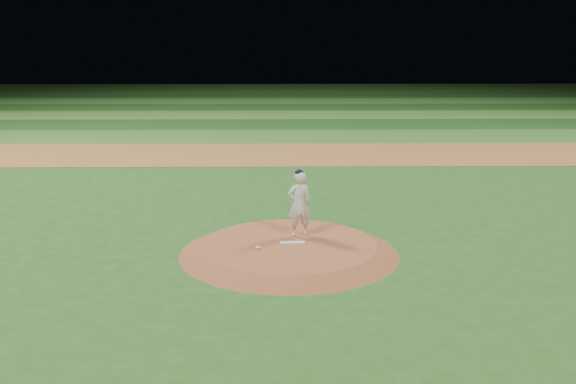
{
  "coord_description": "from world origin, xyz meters",
  "views": [
    {
      "loc": [
        -0.24,
        -15.32,
        5.29
      ],
      "look_at": [
        0.0,
        2.0,
        1.1
      ],
      "focal_mm": 40.0,
      "sensor_mm": 36.0,
      "label": 1
    }
  ],
  "objects": [
    {
      "name": "outfield_stripe_1",
      "position": [
        0.0,
        24.5,
        0.01
      ],
      "size": [
        70.0,
        5.0,
        0.02
      ],
      "primitive_type": "cube",
      "color": "#1A4917",
      "rests_on": "ground"
    },
    {
      "name": "outfield_stripe_0",
      "position": [
        0.0,
        19.5,
        0.01
      ],
      "size": [
        70.0,
        5.0,
        0.02
      ],
      "primitive_type": "cube",
      "color": "#366926",
      "rests_on": "ground"
    },
    {
      "name": "rosin_bag",
      "position": [
        -0.77,
        -0.39,
        0.28
      ],
      "size": [
        0.12,
        0.12,
        0.07
      ],
      "primitive_type": "ellipsoid",
      "color": "silver",
      "rests_on": "pitchers_mound"
    },
    {
      "name": "ground",
      "position": [
        0.0,
        0.0,
        0.0
      ],
      "size": [
        120.0,
        120.0,
        0.0
      ],
      "primitive_type": "plane",
      "color": "#24551B",
      "rests_on": "ground"
    },
    {
      "name": "outfield_stripe_5",
      "position": [
        0.0,
        44.5,
        0.01
      ],
      "size": [
        70.0,
        5.0,
        0.02
      ],
      "primitive_type": "cube",
      "color": "#1E4A17",
      "rests_on": "ground"
    },
    {
      "name": "outfield_stripe_4",
      "position": [
        0.0,
        39.5,
        0.01
      ],
      "size": [
        70.0,
        5.0,
        0.02
      ],
      "primitive_type": "cube",
      "color": "#33792C",
      "rests_on": "ground"
    },
    {
      "name": "pitchers_mound",
      "position": [
        0.0,
        0.0,
        0.12
      ],
      "size": [
        5.5,
        5.5,
        0.25
      ],
      "primitive_type": "cone",
      "color": "brown",
      "rests_on": "ground"
    },
    {
      "name": "infield_dirt_band",
      "position": [
        0.0,
        14.0,
        0.01
      ],
      "size": [
        70.0,
        6.0,
        0.02
      ],
      "primitive_type": "cube",
      "color": "#98602F",
      "rests_on": "ground"
    },
    {
      "name": "pitcher_on_mound",
      "position": [
        0.27,
        0.67,
        1.12
      ],
      "size": [
        0.71,
        0.56,
        1.76
      ],
      "color": "white",
      "rests_on": "pitchers_mound"
    },
    {
      "name": "outfield_stripe_2",
      "position": [
        0.0,
        29.5,
        0.01
      ],
      "size": [
        70.0,
        5.0,
        0.02
      ],
      "primitive_type": "cube",
      "color": "#437A2C",
      "rests_on": "ground"
    },
    {
      "name": "pitching_rubber",
      "position": [
        0.08,
        0.03,
        0.27
      ],
      "size": [
        0.64,
        0.19,
        0.03
      ],
      "primitive_type": "cube",
      "rotation": [
        0.0,
        0.0,
        0.05
      ],
      "color": "silver",
      "rests_on": "pitchers_mound"
    },
    {
      "name": "outfield_stripe_3",
      "position": [
        0.0,
        34.5,
        0.01
      ],
      "size": [
        70.0,
        5.0,
        0.02
      ],
      "primitive_type": "cube",
      "color": "#1E4D18",
      "rests_on": "ground"
    }
  ]
}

